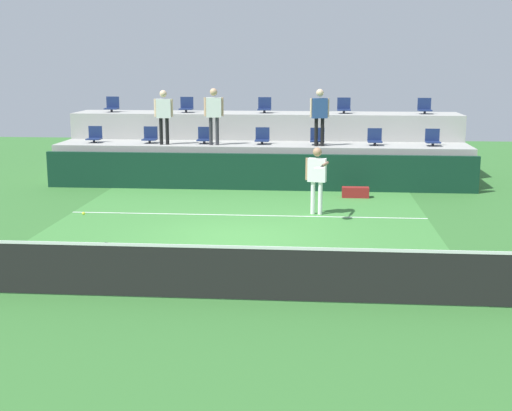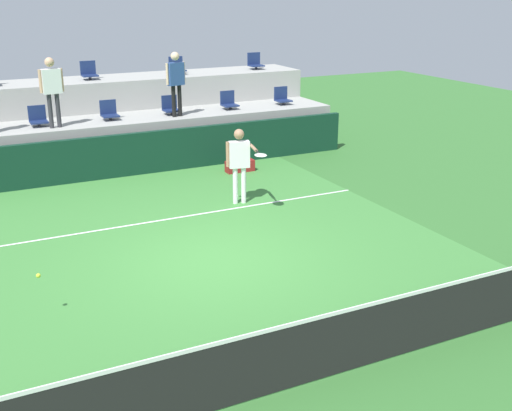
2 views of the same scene
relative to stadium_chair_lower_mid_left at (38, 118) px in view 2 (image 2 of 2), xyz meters
name	(u,v)px [view 2 (image 2 of 2)]	position (x,y,z in m)	size (l,w,h in m)	color
ground_plane	(215,260)	(1.81, -7.23, -1.46)	(40.00, 40.00, 0.00)	#336B2D
court_inner_paint	(195,241)	(1.81, -6.23, -1.46)	(9.00, 10.00, 0.01)	#3D7F38
court_service_line	(170,219)	(1.81, -4.83, -1.46)	(9.00, 0.06, 0.00)	white
tennis_net	(339,340)	(1.81, -11.23, -0.97)	(10.48, 0.08, 1.07)	black
sponsor_backboard	(123,155)	(1.81, -1.23, -0.91)	(13.00, 0.16, 1.10)	#0F3323
seating_tier_lower	(110,142)	(1.81, 0.07, -0.84)	(13.00, 1.80, 1.25)	#9E9E99
seating_tier_upper	(93,115)	(1.81, 1.87, -0.41)	(13.00, 1.80, 2.10)	#9E9E99
stadium_chair_lower_mid_left	(38,118)	(0.00, 0.00, 0.00)	(0.44, 0.40, 0.52)	#2D2D33
stadium_chair_lower_center	(109,112)	(1.84, 0.00, 0.00)	(0.44, 0.40, 0.52)	#2D2D33
stadium_chair_lower_mid_right	(170,107)	(3.56, 0.00, 0.00)	(0.44, 0.40, 0.52)	#2D2D33
stadium_chair_lower_right	(229,102)	(5.34, 0.00, 0.00)	(0.44, 0.40, 0.52)	#2D2D33
stadium_chair_lower_far_right	(282,97)	(7.11, 0.00, 0.00)	(0.44, 0.40, 0.52)	#2D2D33
stadium_chair_upper_center	(89,72)	(1.77, 1.80, 0.85)	(0.44, 0.40, 0.52)	#2D2D33
stadium_chair_upper_right	(177,67)	(4.44, 1.80, 0.85)	(0.44, 0.40, 0.52)	#2D2D33
stadium_chair_upper_far_right	(255,62)	(7.09, 1.80, 0.85)	(0.44, 0.40, 0.52)	#2D2D33
tennis_player	(240,159)	(3.56, -4.57, -0.42)	(0.59, 1.27, 1.71)	white
spectator_in_grey	(52,85)	(0.36, -0.38, 0.85)	(0.61, 0.26, 1.75)	#2D2D33
spectator_in_white	(176,78)	(3.62, -0.38, 0.84)	(0.60, 0.29, 1.74)	black
tennis_ball	(38,276)	(-1.30, -8.04, -0.78)	(0.07, 0.07, 0.07)	#CCE033
equipment_bag	(240,166)	(4.67, -2.19, -1.31)	(0.76, 0.28, 0.30)	maroon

